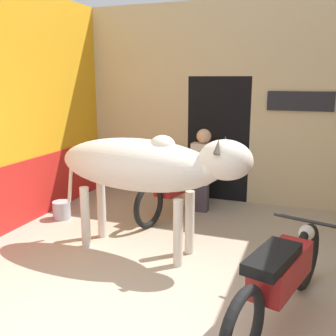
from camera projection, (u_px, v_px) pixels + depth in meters
The scene contains 8 objects.
wall_left_shopfront at pixel (15, 113), 5.38m from camera, with size 0.25×4.03×3.24m.
wall_back_with_doorway at pixel (228, 116), 6.65m from camera, with size 4.94×0.94×3.24m.
cow at pixel (146, 166), 4.49m from camera, with size 2.37×0.76×1.46m.
motorcycle_near at pixel (280, 276), 3.25m from camera, with size 0.75×2.05×0.77m.
motorcycle_far at pixel (175, 187), 5.94m from camera, with size 0.67×1.95×0.76m.
shopkeeper_seated at pixel (203, 167), 6.13m from camera, with size 0.37×0.34×1.27m.
plastic_stool at pixel (189, 189), 6.52m from camera, with size 0.37×0.37×0.43m.
bucket at pixel (62, 210), 5.81m from camera, with size 0.26×0.26×0.26m.
Camera 1 is at (1.30, -2.34, 2.04)m, focal length 42.00 mm.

